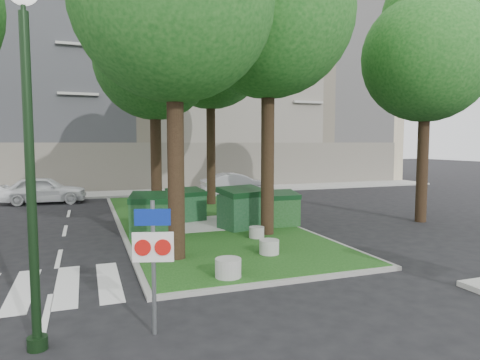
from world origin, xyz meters
name	(u,v)px	position (x,y,z in m)	size (l,w,h in m)	color
ground	(266,285)	(0.00, 0.00, 0.00)	(120.00, 120.00, 0.00)	black
median_island	(198,220)	(0.50, 8.00, 0.06)	(6.00, 16.00, 0.12)	#174313
median_kerb	(198,221)	(0.50, 8.00, 0.05)	(6.30, 16.30, 0.10)	gray
building_sidewalk	(149,193)	(0.00, 18.50, 0.06)	(42.00, 3.00, 0.12)	#999993
zebra_crossing	(88,283)	(-3.75, 1.50, 0.01)	(5.00, 3.00, 0.01)	silver
apartment_building	(134,81)	(0.00, 26.00, 8.00)	(41.00, 12.00, 16.00)	tan
tree_median_mid	(156,48)	(-0.91, 9.06, 6.98)	(4.80, 4.80, 9.99)	black
tree_median_far	(212,38)	(2.29, 12.06, 8.32)	(5.80, 5.80, 11.93)	black
tree_street_right	(428,46)	(9.09, 5.06, 6.98)	(5.00, 5.00, 10.06)	black
dumpster_a	(154,215)	(-1.63, 5.60, 0.81)	(1.77, 1.45, 1.43)	#0E3513
dumpster_b	(186,205)	(-0.03, 7.84, 0.74)	(1.58, 1.28, 1.29)	#12401F
dumpster_c	(243,208)	(1.57, 5.73, 0.84)	(1.87, 1.55, 1.50)	#10371B
dumpster_d	(279,209)	(3.00, 5.71, 0.74)	(1.41, 0.99, 1.30)	#123B13
bollard_left	(228,268)	(-0.72, 0.50, 0.34)	(0.60, 0.60, 0.43)	#9A9B96
bollard_right	(257,232)	(1.43, 4.06, 0.30)	(0.50, 0.50, 0.35)	gray
bollard_mid	(269,247)	(1.00, 2.06, 0.32)	(0.55, 0.55, 0.39)	#9B9C97
litter_bin	(237,198)	(3.20, 10.92, 0.51)	(0.44, 0.44, 0.77)	gold
street_lamp	(28,120)	(-4.51, -1.54, 3.54)	(0.45, 0.45, 5.63)	black
traffic_sign_pole	(153,249)	(-2.72, -1.62, 1.45)	(0.66, 0.23, 2.26)	slate
car_white	(44,190)	(-5.83, 15.96, 0.72)	(1.70, 4.22, 1.44)	white
car_silver	(236,184)	(4.78, 15.50, 0.69)	(1.46, 4.19, 1.38)	#ABACB3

